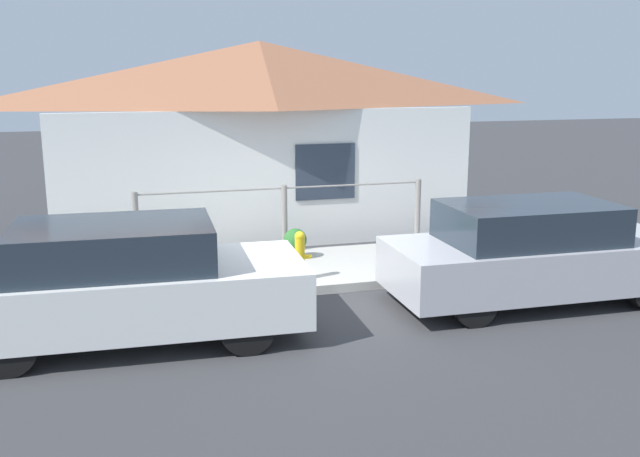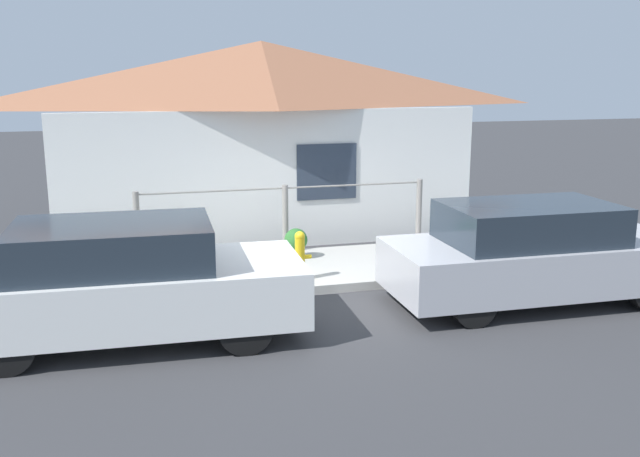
{
  "view_description": "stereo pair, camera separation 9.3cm",
  "coord_description": "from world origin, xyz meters",
  "px_view_note": "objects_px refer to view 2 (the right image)",
  "views": [
    {
      "loc": [
        -2.59,
        -9.35,
        3.16
      ],
      "look_at": [
        0.14,
        0.3,
        0.9
      ],
      "focal_mm": 40.0,
      "sensor_mm": 36.0,
      "label": 1
    },
    {
      "loc": [
        -2.5,
        -9.37,
        3.16
      ],
      "look_at": [
        0.14,
        0.3,
        0.9
      ],
      "focal_mm": 40.0,
      "sensor_mm": 36.0,
      "label": 2
    }
  ],
  "objects_px": {
    "car_right": "(535,254)",
    "potted_plant_by_fence": "(140,256)",
    "potted_plant_near_hydrant": "(296,241)",
    "car_left": "(125,282)",
    "fire_hydrant": "(300,255)"
  },
  "relations": [
    {
      "from": "car_left",
      "to": "car_right",
      "type": "distance_m",
      "value": 5.41
    },
    {
      "from": "fire_hydrant",
      "to": "potted_plant_by_fence",
      "type": "xyz_separation_m",
      "value": [
        -2.24,
        0.86,
        -0.09
      ]
    },
    {
      "from": "car_left",
      "to": "fire_hydrant",
      "type": "xyz_separation_m",
      "value": [
        2.45,
        1.43,
        -0.2
      ]
    },
    {
      "from": "potted_plant_by_fence",
      "to": "fire_hydrant",
      "type": "bearing_deg",
      "value": -21.08
    },
    {
      "from": "fire_hydrant",
      "to": "potted_plant_near_hydrant",
      "type": "bearing_deg",
      "value": 79.33
    },
    {
      "from": "fire_hydrant",
      "to": "car_left",
      "type": "bearing_deg",
      "value": -149.73
    },
    {
      "from": "potted_plant_near_hydrant",
      "to": "potted_plant_by_fence",
      "type": "height_order",
      "value": "potted_plant_by_fence"
    },
    {
      "from": "car_right",
      "to": "potted_plant_by_fence",
      "type": "height_order",
      "value": "car_right"
    },
    {
      "from": "car_right",
      "to": "potted_plant_near_hydrant",
      "type": "relative_size",
      "value": 8.46
    },
    {
      "from": "potted_plant_near_hydrant",
      "to": "potted_plant_by_fence",
      "type": "distance_m",
      "value": 2.49
    },
    {
      "from": "car_left",
      "to": "fire_hydrant",
      "type": "relative_size",
      "value": 5.68
    },
    {
      "from": "fire_hydrant",
      "to": "potted_plant_by_fence",
      "type": "bearing_deg",
      "value": 158.92
    },
    {
      "from": "car_left",
      "to": "fire_hydrant",
      "type": "bearing_deg",
      "value": 32.36
    },
    {
      "from": "car_right",
      "to": "potted_plant_near_hydrant",
      "type": "distance_m",
      "value": 3.81
    },
    {
      "from": "potted_plant_near_hydrant",
      "to": "car_left",
      "type": "bearing_deg",
      "value": -135.37
    }
  ]
}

